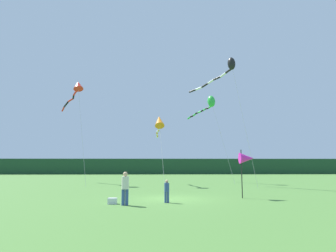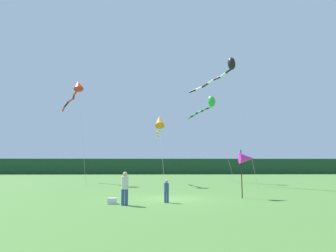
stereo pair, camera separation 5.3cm
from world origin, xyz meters
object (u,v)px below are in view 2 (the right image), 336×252
(kite_orange, at_px, (159,122))
(kite_red, at_px, (77,88))
(person_adult, at_px, (125,186))
(banner_flag_pole, at_px, (246,159))
(kite_green, at_px, (210,103))
(person_child, at_px, (166,190))
(kite_black, at_px, (226,69))
(cooler_box, at_px, (112,201))

(kite_orange, bearing_deg, kite_red, 159.39)
(person_adult, height_order, kite_red, kite_red)
(banner_flag_pole, distance_m, kite_green, 17.59)
(person_child, xyz_separation_m, kite_green, (5.69, 18.12, 8.79))
(person_adult, height_order, banner_flag_pole, banner_flag_pole)
(person_adult, xyz_separation_m, kite_black, (8.47, 12.71, 10.70))
(person_adult, distance_m, kite_red, 21.78)
(banner_flag_pole, relative_size, kite_red, 0.26)
(kite_green, bearing_deg, person_adult, -112.50)
(banner_flag_pole, xyz_separation_m, kite_green, (0.53, 16.12, 7.02))
(person_adult, bearing_deg, banner_flag_pole, 21.99)
(person_child, distance_m, kite_red, 22.03)
(person_child, relative_size, kite_green, 0.12)
(kite_green, height_order, kite_red, kite_red)
(cooler_box, bearing_deg, kite_orange, 79.52)
(banner_flag_pole, height_order, kite_green, kite_green)
(person_adult, relative_size, person_child, 1.37)
(kite_orange, xyz_separation_m, kite_black, (6.69, -1.43, 5.27))
(person_child, bearing_deg, person_adult, -156.20)
(person_child, xyz_separation_m, kite_orange, (-0.43, 13.17, 5.69))
(cooler_box, bearing_deg, kite_red, 112.39)
(kite_red, xyz_separation_m, kite_orange, (9.59, -3.61, -4.47))
(person_child, relative_size, kite_red, 0.11)
(kite_orange, bearing_deg, kite_black, -12.11)
(person_child, distance_m, kite_green, 20.93)
(kite_black, bearing_deg, banner_flag_pole, -96.40)
(cooler_box, xyz_separation_m, kite_green, (8.64, 18.53, 9.34))
(person_child, height_order, banner_flag_pole, banner_flag_pole)
(kite_black, bearing_deg, cooler_box, -127.13)
(cooler_box, xyz_separation_m, kite_black, (9.20, 12.15, 11.50))
(kite_green, height_order, kite_black, kite_black)
(kite_green, distance_m, kite_black, 6.76)
(person_adult, height_order, cooler_box, person_adult)
(person_child, xyz_separation_m, kite_black, (6.25, 11.74, 10.96))
(banner_flag_pole, relative_size, kite_black, 0.24)
(person_adult, relative_size, cooler_box, 3.65)
(cooler_box, distance_m, kite_orange, 15.16)
(kite_red, bearing_deg, person_child, -59.14)
(kite_green, height_order, kite_orange, kite_green)
(banner_flag_pole, height_order, kite_black, kite_black)
(cooler_box, distance_m, banner_flag_pole, 8.77)
(person_adult, xyz_separation_m, cooler_box, (-0.73, 0.56, -0.81))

